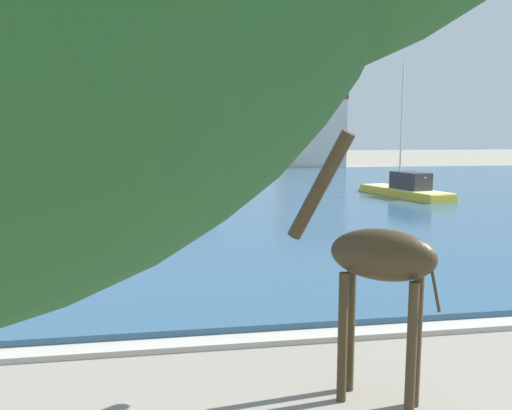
{
  "coord_description": "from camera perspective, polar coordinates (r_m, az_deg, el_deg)",
  "views": [
    {
      "loc": [
        -1.41,
        -0.97,
        4.09
      ],
      "look_at": [
        0.8,
        12.7,
        2.2
      ],
      "focal_mm": 35.15,
      "sensor_mm": 36.0,
      "label": 1
    }
  ],
  "objects": [
    {
      "name": "giraffe_statue",
      "position": [
        7.76,
        13.18,
        -6.05
      ],
      "size": [
        2.23,
        1.83,
        4.43
      ],
      "color": "#382B19",
      "rests_on": "ground"
    },
    {
      "name": "sailboat_yellow",
      "position": [
        34.22,
        16.05,
        1.62
      ],
      "size": [
        3.56,
        8.68,
        8.81
      ],
      "color": "gold",
      "rests_on": "ground"
    },
    {
      "name": "sailboat_orange",
      "position": [
        55.05,
        -18.33,
        3.71
      ],
      "size": [
        3.44,
        6.32,
        7.19
      ],
      "color": "orange",
      "rests_on": "ground"
    },
    {
      "name": "townhouse_narrow_midrow",
      "position": [
        67.01,
        6.07,
        8.32
      ],
      "size": [
        7.9,
        7.8,
        9.58
      ],
      "color": "beige",
      "rests_on": "ground"
    },
    {
      "name": "harbor_water",
      "position": [
        35.82,
        -6.88,
        1.36
      ],
      "size": [
        91.33,
        51.8,
        0.26
      ],
      "primitive_type": "cube",
      "color": "#2D5170",
      "rests_on": "ground"
    },
    {
      "name": "townhouse_wide_warehouse",
      "position": [
        65.89,
        -8.46,
        7.57
      ],
      "size": [
        8.37,
        6.23,
        7.91
      ],
      "color": "tan",
      "rests_on": "ground"
    },
    {
      "name": "sailboat_teal",
      "position": [
        51.05,
        -24.05,
        3.02
      ],
      "size": [
        2.17,
        6.33,
        9.22
      ],
      "color": "teal",
      "rests_on": "ground"
    },
    {
      "name": "townhouse_corner_house",
      "position": [
        67.36,
        -22.73,
        8.47
      ],
      "size": [
        5.53,
        5.59,
        11.22
      ],
      "color": "#8E5142",
      "rests_on": "ground"
    },
    {
      "name": "quay_edge_coping",
      "position": [
        10.34,
        -0.64,
        -15.15
      ],
      "size": [
        91.33,
        0.5,
        0.12
      ],
      "primitive_type": "cube",
      "color": "#ADA89E",
      "rests_on": "ground"
    }
  ]
}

